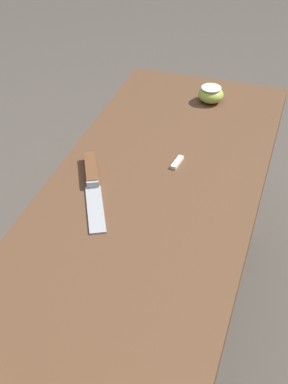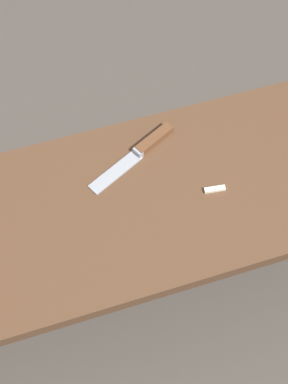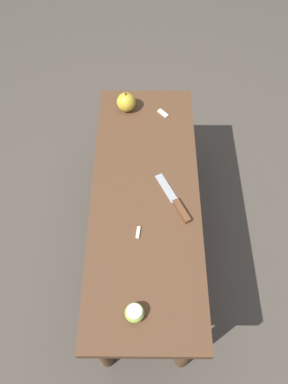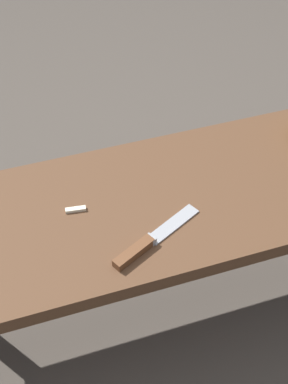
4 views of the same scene
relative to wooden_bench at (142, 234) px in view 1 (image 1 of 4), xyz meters
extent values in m
plane|color=#4C443D|center=(0.00, 0.00, -0.42)|extent=(8.00, 8.00, 0.00)
cube|color=brown|center=(0.00, 0.00, 0.05)|extent=(1.20, 0.44, 0.04)
cylinder|color=brown|center=(-0.54, -0.16, -0.20)|extent=(0.05, 0.05, 0.45)
cylinder|color=brown|center=(-0.54, 0.16, -0.20)|extent=(0.05, 0.05, 0.45)
cube|color=#9EA0A5|center=(0.03, -0.09, 0.07)|extent=(0.14, 0.09, 0.00)
cube|color=#9EA0A5|center=(-0.03, -0.12, 0.08)|extent=(0.02, 0.03, 0.02)
cube|color=brown|center=(-0.08, -0.14, 0.08)|extent=(0.11, 0.07, 0.02)
ellipsoid|color=#9EB747|center=(-0.47, 0.03, 0.09)|extent=(0.07, 0.07, 0.04)
cylinder|color=silver|center=(-0.47, 0.03, 0.11)|extent=(0.05, 0.05, 0.00)
cube|color=silver|center=(-0.17, 0.03, 0.07)|extent=(0.05, 0.02, 0.01)
camera|label=1|loc=(0.77, 0.26, 0.75)|focal=50.00mm
camera|label=2|loc=(0.16, 0.54, 1.13)|focal=50.00mm
camera|label=3|loc=(-0.80, 0.00, 1.34)|focal=35.00mm
camera|label=4|loc=(-0.28, -0.82, 1.00)|focal=50.00mm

